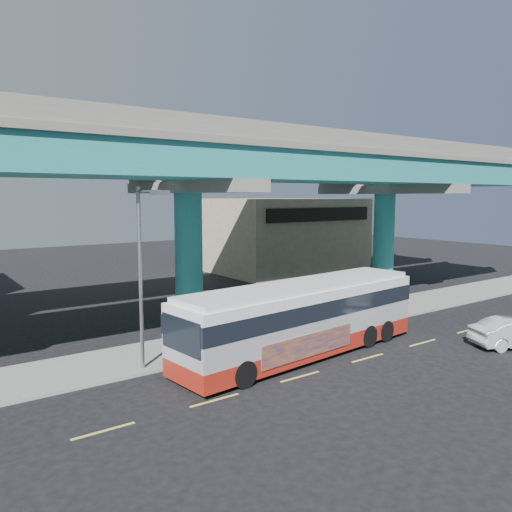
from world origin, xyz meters
TOP-DOWN VIEW (x-y plane):
  - ground at (0.00, 0.00)m, footprint 120.00×120.00m
  - sidewalk at (0.00, 5.50)m, footprint 70.00×4.00m
  - lane_markings at (-0.00, -0.30)m, footprint 58.00×0.12m
  - viaduct at (-0.00, 9.11)m, footprint 52.00×12.40m
  - building_beige at (18.00, 22.98)m, footprint 14.00×10.23m
  - transit_bus at (1.91, 1.74)m, footprint 13.26×4.07m
  - street_lamp at (-4.88, 3.45)m, footprint 0.50×2.44m
  - stop_sign at (4.36, 4.18)m, footprint 0.77×0.36m

SIDE VIEW (x-z plane):
  - ground at x=0.00m, z-range 0.00..0.00m
  - lane_markings at x=0.00m, z-range 0.00..0.01m
  - sidewalk at x=0.00m, z-range 0.00..0.15m
  - transit_bus at x=1.91m, z-range 0.16..3.51m
  - stop_sign at x=4.36m, z-range 0.78..3.54m
  - building_beige at x=18.00m, z-range 0.01..7.01m
  - street_lamp at x=-4.88m, z-range 1.29..8.74m
  - viaduct at x=0.00m, z-range 3.29..14.99m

